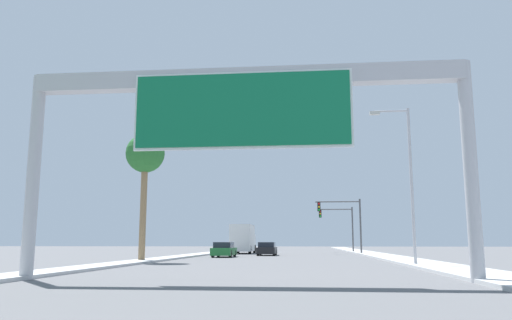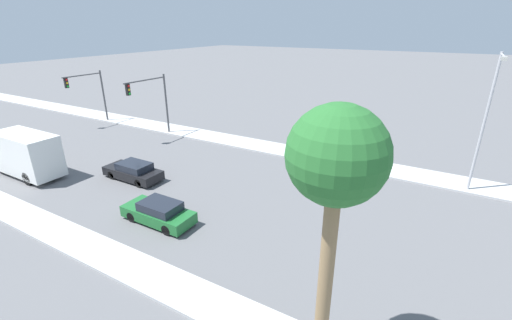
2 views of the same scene
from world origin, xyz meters
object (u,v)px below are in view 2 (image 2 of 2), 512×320
at_px(car_near_right, 133,171).
at_px(palm_tree_background, 336,164).
at_px(truck_box_primary, 22,153).
at_px(traffic_light_near_intersection, 154,96).
at_px(car_far_right, 159,212).
at_px(traffic_light_mid_block, 91,89).
at_px(street_lamp_right, 486,116).

distance_m(car_near_right, palm_tree_background, 20.20).
height_order(truck_box_primary, traffic_light_near_intersection, traffic_light_near_intersection).
xyz_separation_m(car_far_right, palm_tree_background, (-3.99, -11.39, 6.83)).
distance_m(car_far_right, truck_box_primary, 14.18).
distance_m(truck_box_primary, palm_tree_background, 26.47).
bearing_deg(palm_tree_background, traffic_light_mid_block, 64.21).
height_order(car_near_right, traffic_light_mid_block, traffic_light_mid_block).
bearing_deg(street_lamp_right, palm_tree_background, 165.66).
distance_m(car_near_right, truck_box_primary, 8.85).
bearing_deg(car_far_right, traffic_light_near_intersection, 45.17).
height_order(car_near_right, palm_tree_background, palm_tree_background).
xyz_separation_m(traffic_light_mid_block, palm_tree_background, (-16.21, -33.55, 3.38)).
bearing_deg(traffic_light_mid_block, truck_box_primary, -146.70).
relative_size(car_far_right, truck_box_primary, 0.58).
relative_size(traffic_light_near_intersection, traffic_light_mid_block, 1.04).
bearing_deg(car_far_right, palm_tree_background, -109.32).
height_order(traffic_light_near_intersection, street_lamp_right, street_lamp_right).
distance_m(palm_tree_background, street_lamp_right, 18.26).
xyz_separation_m(car_far_right, traffic_light_near_intersection, (12.09, 12.16, 3.63)).
bearing_deg(truck_box_primary, traffic_light_mid_block, 33.30).
bearing_deg(palm_tree_background, traffic_light_near_intersection, 55.67).
relative_size(traffic_light_mid_block, street_lamp_right, 0.64).
relative_size(traffic_light_near_intersection, street_lamp_right, 0.66).
relative_size(car_far_right, traffic_light_mid_block, 0.75).
height_order(car_near_right, traffic_light_near_intersection, traffic_light_near_intersection).
bearing_deg(truck_box_primary, traffic_light_near_intersection, -9.28).
relative_size(truck_box_primary, traffic_light_mid_block, 1.29).
height_order(traffic_light_mid_block, palm_tree_background, palm_tree_background).
distance_m(car_near_right, traffic_light_mid_block, 18.62).
relative_size(car_far_right, palm_tree_background, 0.49).
distance_m(traffic_light_near_intersection, traffic_light_mid_block, 10.00).
bearing_deg(traffic_light_mid_block, car_far_right, -118.87).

